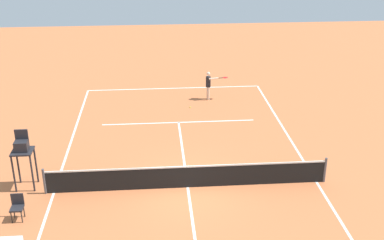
# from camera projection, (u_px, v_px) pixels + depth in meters

# --- Properties ---
(ground_plane) EXTENTS (60.00, 60.00, 0.00)m
(ground_plane) POSITION_uv_depth(u_px,v_px,m) (188.00, 187.00, 19.45)
(ground_plane) COLOR #C66B3D
(court_lines) EXTENTS (10.57, 23.61, 0.01)m
(court_lines) POSITION_uv_depth(u_px,v_px,m) (188.00, 187.00, 19.45)
(court_lines) COLOR white
(court_lines) RESTS_ON ground
(tennis_net) EXTENTS (11.17, 0.10, 1.07)m
(tennis_net) POSITION_uv_depth(u_px,v_px,m) (188.00, 176.00, 19.26)
(tennis_net) COLOR #4C4C51
(tennis_net) RESTS_ON ground
(player_serving) EXTENTS (1.30, 0.45, 1.66)m
(player_serving) POSITION_uv_depth(u_px,v_px,m) (209.00, 83.00, 28.08)
(player_serving) COLOR beige
(player_serving) RESTS_ON ground
(tennis_ball) EXTENTS (0.07, 0.07, 0.07)m
(tennis_ball) POSITION_uv_depth(u_px,v_px,m) (190.00, 107.00, 27.22)
(tennis_ball) COLOR #CCE033
(tennis_ball) RESTS_ON ground
(umpire_chair) EXTENTS (0.80, 0.80, 2.41)m
(umpire_chair) POSITION_uv_depth(u_px,v_px,m) (22.00, 150.00, 18.88)
(umpire_chair) COLOR #232328
(umpire_chair) RESTS_ON ground
(courtside_chair_near) EXTENTS (0.44, 0.46, 0.95)m
(courtside_chair_near) POSITION_uv_depth(u_px,v_px,m) (17.00, 206.00, 17.28)
(courtside_chair_near) COLOR #262626
(courtside_chair_near) RESTS_ON ground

